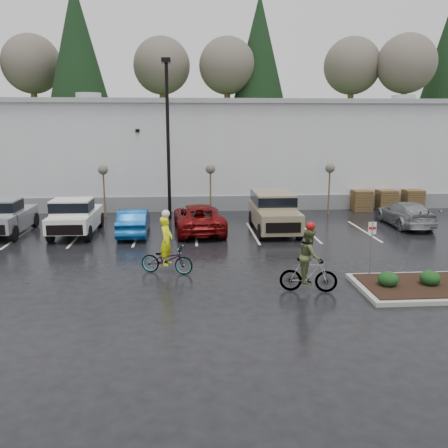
{
  "coord_description": "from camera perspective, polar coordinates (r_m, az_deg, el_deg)",
  "views": [
    {
      "loc": [
        -2.81,
        -16.13,
        5.71
      ],
      "look_at": [
        -1.3,
        4.32,
        1.3
      ],
      "focal_mm": 38.0,
      "sensor_mm": 36.0,
      "label": 1
    }
  ],
  "objects": [
    {
      "name": "cyclist_olive",
      "position": [
        16.46,
        10.17,
        -5.09
      ],
      "size": [
        1.96,
        0.98,
        2.46
      ],
      "rotation": [
        0.0,
        0.0,
        1.38
      ],
      "color": "#3F3F44",
      "rests_on": "ground"
    },
    {
      "name": "pickup_white",
      "position": [
        25.88,
        -17.28,
        1.05
      ],
      "size": [
        2.1,
        5.2,
        1.96
      ],
      "primitive_type": null,
      "color": "white",
      "rests_on": "ground"
    },
    {
      "name": "car_blue",
      "position": [
        24.91,
        -10.8,
        0.29
      ],
      "size": [
        1.57,
        4.22,
        1.38
      ],
      "primitive_type": "imported",
      "rotation": [
        0.0,
        0.0,
        3.17
      ],
      "color": "navy",
      "rests_on": "ground"
    },
    {
      "name": "lamppost",
      "position": [
        28.15,
        -6.79,
        12.0
      ],
      "size": [
        0.5,
        1.0,
        9.22
      ],
      "color": "black",
      "rests_on": "ground"
    },
    {
      "name": "suv_tan",
      "position": [
        25.3,
        6.07,
        1.41
      ],
      "size": [
        2.2,
        5.1,
        2.06
      ],
      "primitive_type": null,
      "color": "gray",
      "rests_on": "ground"
    },
    {
      "name": "car_red",
      "position": [
        25.16,
        -3.06,
        0.74
      ],
      "size": [
        2.83,
        5.51,
        1.49
      ],
      "primitive_type": "imported",
      "rotation": [
        0.0,
        0.0,
        3.21
      ],
      "color": "#680909",
      "rests_on": "ground"
    },
    {
      "name": "sapling_mid",
      "position": [
        29.31,
        -1.65,
        6.29
      ],
      "size": [
        0.6,
        0.6,
        3.2
      ],
      "color": "#442E1B",
      "rests_on": "ground"
    },
    {
      "name": "cyclist_hivis",
      "position": [
        18.33,
        -6.9,
        -3.61
      ],
      "size": [
        2.17,
        1.27,
        2.49
      ],
      "rotation": [
        0.0,
        0.0,
        1.28
      ],
      "color": "#3F3F44",
      "rests_on": "ground"
    },
    {
      "name": "pickup_silver",
      "position": [
        27.17,
        -24.67,
        0.99
      ],
      "size": [
        2.1,
        5.2,
        1.96
      ],
      "primitive_type": null,
      "color": "#AFB2B7",
      "rests_on": "ground"
    },
    {
      "name": "wooded_ridge",
      "position": [
        61.25,
        -1.61,
        9.59
      ],
      "size": [
        80.0,
        25.0,
        6.0
      ],
      "primitive_type": "cube",
      "color": "#273F1A",
      "rests_on": "ground"
    },
    {
      "name": "sapling_west",
      "position": [
        29.74,
        -14.33,
        6.01
      ],
      "size": [
        0.6,
        0.6,
        3.2
      ],
      "color": "#442E1B",
      "rests_on": "ground"
    },
    {
      "name": "warehouse",
      "position": [
        38.28,
        -0.0,
        9.05
      ],
      "size": [
        60.5,
        15.5,
        7.2
      ],
      "color": "silver",
      "rests_on": "ground"
    },
    {
      "name": "fire_lane_sign",
      "position": [
        18.13,
        17.3,
        -2.16
      ],
      "size": [
        0.3,
        0.05,
        2.2
      ],
      "color": "gray",
      "rests_on": "ground"
    },
    {
      "name": "ground",
      "position": [
        17.34,
        5.38,
        -7.15
      ],
      "size": [
        120.0,
        120.0,
        0.0
      ],
      "primitive_type": "plane",
      "color": "black",
      "rests_on": "ground"
    },
    {
      "name": "pallet_stack_c",
      "position": [
        33.94,
        21.73,
        2.74
      ],
      "size": [
        1.2,
        1.2,
        1.35
      ],
      "primitive_type": "cube",
      "color": "#442E1B",
      "rests_on": "ground"
    },
    {
      "name": "pallet_stack_b",
      "position": [
        33.2,
        18.93,
        2.75
      ],
      "size": [
        1.2,
        1.2,
        1.35
      ],
      "primitive_type": "cube",
      "color": "#442E1B",
      "rests_on": "ground"
    },
    {
      "name": "car_far_silver",
      "position": [
        28.45,
        20.96,
        1.16
      ],
      "size": [
        1.93,
        4.73,
        1.37
      ],
      "primitive_type": "imported",
      "rotation": [
        0.0,
        0.0,
        3.14
      ],
      "color": "#95979B",
      "rests_on": "ground"
    },
    {
      "name": "sapling_east",
      "position": [
        30.57,
        12.62,
        6.25
      ],
      "size": [
        0.6,
        0.6,
        3.2
      ],
      "color": "#442E1B",
      "rests_on": "ground"
    },
    {
      "name": "shrub_b",
      "position": [
        18.05,
        23.55,
        -5.97
      ],
      "size": [
        0.7,
        0.7,
        0.52
      ],
      "primitive_type": "ellipsoid",
      "color": "#113315",
      "rests_on": "curb_island"
    },
    {
      "name": "pallet_stack_a",
      "position": [
        32.57,
        16.17,
        2.76
      ],
      "size": [
        1.2,
        1.2,
        1.35
      ],
      "primitive_type": "cube",
      "color": "#442E1B",
      "rests_on": "ground"
    },
    {
      "name": "shrub_a",
      "position": [
        17.41,
        19.14,
        -6.27
      ],
      "size": [
        0.7,
        0.7,
        0.52
      ],
      "primitive_type": "ellipsoid",
      "color": "#113315",
      "rests_on": "curb_island"
    }
  ]
}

